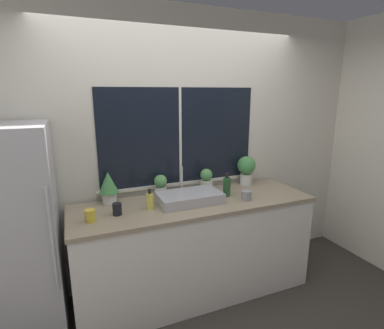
% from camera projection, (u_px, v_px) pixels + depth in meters
% --- Properties ---
extents(ground_plane, '(14.00, 14.00, 0.00)m').
position_uv_depth(ground_plane, '(209.00, 313.00, 2.67)').
color(ground_plane, '#38332D').
extents(wall_back, '(8.00, 0.09, 2.70)m').
position_uv_depth(wall_back, '(179.00, 149.00, 3.02)').
color(wall_back, silver).
rests_on(wall_back, ground_plane).
extents(wall_right, '(0.06, 7.00, 2.70)m').
position_uv_depth(wall_right, '(293.00, 131.00, 4.47)').
color(wall_right, silver).
rests_on(wall_right, ground_plane).
extents(counter, '(2.21, 0.70, 0.94)m').
position_uv_depth(counter, '(195.00, 247.00, 2.86)').
color(counter, white).
rests_on(counter, ground_plane).
extents(refrigerator, '(0.65, 0.68, 1.70)m').
position_uv_depth(refrigerator, '(12.00, 238.00, 2.24)').
color(refrigerator, '#B7B7BC').
rests_on(refrigerator, ground_plane).
extents(sink, '(0.57, 0.39, 0.29)m').
position_uv_depth(sink, '(189.00, 197.00, 2.72)').
color(sink, '#ADADB2').
rests_on(sink, counter).
extents(potted_plant_far_left, '(0.17, 0.17, 0.29)m').
position_uv_depth(potted_plant_far_left, '(108.00, 186.00, 2.68)').
color(potted_plant_far_left, white).
rests_on(potted_plant_far_left, counter).
extents(potted_plant_center_left, '(0.12, 0.12, 0.21)m').
position_uv_depth(potted_plant_center_left, '(161.00, 185.00, 2.87)').
color(potted_plant_center_left, white).
rests_on(potted_plant_center_left, counter).
extents(potted_plant_center_right, '(0.13, 0.13, 0.22)m').
position_uv_depth(potted_plant_center_right, '(206.00, 179.00, 3.05)').
color(potted_plant_center_right, white).
rests_on(potted_plant_center_right, counter).
extents(potted_plant_far_right, '(0.19, 0.19, 0.31)m').
position_uv_depth(potted_plant_far_right, '(246.00, 168.00, 3.21)').
color(potted_plant_far_right, white).
rests_on(potted_plant_far_right, counter).
extents(soap_bottle, '(0.06, 0.06, 0.18)m').
position_uv_depth(soap_bottle, '(150.00, 201.00, 2.55)').
color(soap_bottle, '#DBD14C').
rests_on(soap_bottle, counter).
extents(bottle_tall, '(0.07, 0.07, 0.23)m').
position_uv_depth(bottle_tall, '(227.00, 186.00, 2.87)').
color(bottle_tall, '#235128').
rests_on(bottle_tall, counter).
extents(mug_black, '(0.07, 0.07, 0.10)m').
position_uv_depth(mug_black, '(117.00, 209.00, 2.43)').
color(mug_black, black).
rests_on(mug_black, counter).
extents(mug_grey, '(0.09, 0.09, 0.09)m').
position_uv_depth(mug_grey, '(246.00, 195.00, 2.77)').
color(mug_grey, gray).
rests_on(mug_grey, counter).
extents(mug_yellow, '(0.08, 0.08, 0.10)m').
position_uv_depth(mug_yellow, '(90.00, 216.00, 2.31)').
color(mug_yellow, gold).
rests_on(mug_yellow, counter).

